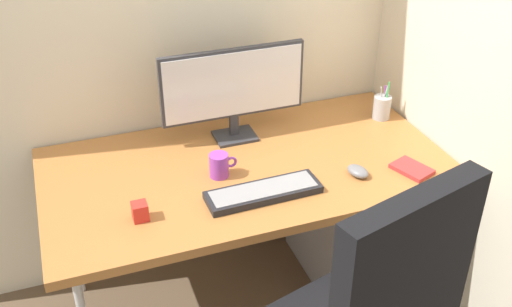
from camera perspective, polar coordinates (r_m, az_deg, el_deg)
The scene contains 10 objects.
ground_plane at distance 2.84m, azimuth -0.73°, elevation -13.70°, with size 8.00×8.00×0.00m, color brown.
desk at distance 2.40m, azimuth -0.85°, elevation -1.85°, with size 1.58×0.84×0.74m.
filing_cabinet at distance 2.85m, azimuth 8.44°, elevation -5.30°, with size 0.38×0.51×0.65m.
monitor at distance 2.46m, azimuth -2.16°, elevation 6.31°, with size 0.60×0.14×0.39m.
keyboard at distance 2.20m, azimuth 0.70°, elevation -3.65°, with size 0.43×0.14×0.03m.
mouse at distance 2.34m, azimuth 9.60°, elevation -1.66°, with size 0.06×0.10×0.04m, color slate.
pen_holder at distance 2.75m, azimuth 11.81°, elevation 4.33°, with size 0.08×0.08×0.17m.
notebook at distance 2.41m, azimuth 14.50°, elevation -1.42°, with size 0.10×0.15×0.02m, color #B23333.
coffee_mug at distance 2.29m, azimuth -3.47°, elevation -1.12°, with size 0.11×0.07×0.09m.
desk_clamp_accessory at distance 2.11m, azimuth -10.90°, elevation -5.39°, with size 0.05×0.05×0.06m, color red.
Camera 1 is at (-0.65, -1.89, 2.02)m, focal length 42.35 mm.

